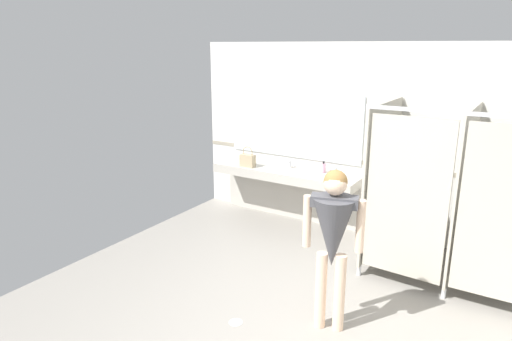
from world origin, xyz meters
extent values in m
cube|color=silver|center=(0.00, 3.17, 1.37)|extent=(6.22, 0.12, 2.75)
cube|color=#9E937F|center=(0.00, 3.11, 1.05)|extent=(6.22, 0.01, 0.06)
cube|color=#B2ADA3|center=(-1.51, 2.82, 0.77)|extent=(2.34, 0.55, 0.14)
cube|color=#B2ADA3|center=(-1.51, 3.05, 0.35)|extent=(2.34, 0.08, 0.70)
cube|color=beige|center=(-2.29, 2.79, 0.79)|extent=(0.42, 0.30, 0.11)
cylinder|color=silver|center=(-2.29, 3.00, 0.90)|extent=(0.04, 0.04, 0.11)
cylinder|color=silver|center=(-2.29, 2.95, 0.94)|extent=(0.03, 0.11, 0.03)
sphere|color=silver|center=(-2.22, 3.01, 0.87)|extent=(0.04, 0.04, 0.04)
cube|color=beige|center=(-1.51, 2.79, 0.79)|extent=(0.42, 0.30, 0.11)
cylinder|color=silver|center=(-1.51, 3.00, 0.90)|extent=(0.04, 0.04, 0.11)
cylinder|color=silver|center=(-1.51, 2.95, 0.94)|extent=(0.03, 0.11, 0.03)
sphere|color=silver|center=(-1.44, 3.01, 0.87)|extent=(0.04, 0.04, 0.04)
cube|color=beige|center=(-0.73, 2.79, 0.79)|extent=(0.42, 0.30, 0.11)
cylinder|color=silver|center=(-0.73, 3.00, 0.90)|extent=(0.04, 0.04, 0.11)
cylinder|color=silver|center=(-0.73, 2.95, 0.94)|extent=(0.03, 0.11, 0.03)
sphere|color=silver|center=(-0.66, 3.01, 0.87)|extent=(0.04, 0.04, 0.04)
cube|color=silver|center=(-1.51, 3.10, 1.50)|extent=(2.24, 0.02, 1.01)
cube|color=#B2AD9E|center=(0.11, 2.39, 1.08)|extent=(0.03, 1.40, 1.91)
cylinder|color=silver|center=(0.11, 1.75, 0.06)|extent=(0.05, 0.05, 0.12)
cube|color=#B2AD9E|center=(1.08, 2.39, 1.08)|extent=(0.03, 1.40, 1.91)
cylinder|color=silver|center=(1.08, 1.75, 0.06)|extent=(0.05, 0.05, 0.12)
cube|color=#B2AD9E|center=(0.59, 1.72, 1.08)|extent=(0.89, 0.08, 1.81)
cube|color=#B2AD9E|center=(1.56, 1.72, 1.08)|extent=(0.89, 0.03, 1.81)
cube|color=#B7BABF|center=(1.08, 1.72, 2.05)|extent=(2.00, 0.04, 0.04)
cylinder|color=beige|center=(0.30, 0.60, 0.40)|extent=(0.11, 0.11, 0.79)
cylinder|color=beige|center=(0.12, 0.55, 0.40)|extent=(0.11, 0.11, 0.79)
cone|color=#47474C|center=(0.21, 0.58, 1.01)|extent=(0.50, 0.50, 0.68)
cube|color=#47474C|center=(0.21, 0.58, 1.33)|extent=(0.46, 0.28, 0.10)
cylinder|color=beige|center=(0.44, 0.65, 1.10)|extent=(0.08, 0.08, 0.51)
cylinder|color=beige|center=(-0.02, 0.51, 1.10)|extent=(0.08, 0.08, 0.51)
sphere|color=beige|center=(0.21, 0.58, 1.49)|extent=(0.21, 0.21, 0.21)
sphere|color=olive|center=(0.21, 0.59, 1.51)|extent=(0.22, 0.22, 0.22)
cube|color=tan|center=(-2.10, 2.68, 0.94)|extent=(0.24, 0.12, 0.20)
torus|color=tan|center=(-2.10, 2.68, 1.08)|extent=(0.18, 0.02, 0.18)
cylinder|color=#D899B2|center=(-0.93, 2.98, 0.91)|extent=(0.07, 0.07, 0.14)
cylinder|color=black|center=(-0.93, 2.98, 1.00)|extent=(0.03, 0.03, 0.04)
cylinder|color=#B7BABF|center=(-0.61, 0.16, 0.00)|extent=(0.14, 0.14, 0.01)
camera|label=1|loc=(1.65, -3.09, 2.70)|focal=31.54mm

